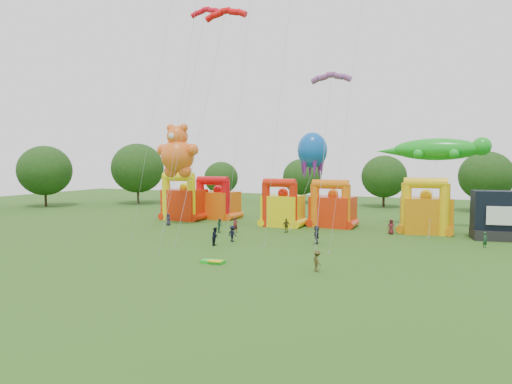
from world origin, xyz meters
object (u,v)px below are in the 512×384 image
at_px(bouncy_castle_2, 282,208).
at_px(spectator_0, 168,219).
at_px(gecko_kite, 435,160).
at_px(spectator_4, 286,226).
at_px(bouncy_castle_0, 183,202).
at_px(octopus_kite, 310,164).
at_px(teddy_bear_kite, 174,166).

xyz_separation_m(bouncy_castle_2, spectator_0, (-14.26, -5.40, -1.62)).
distance_m(bouncy_castle_2, gecko_kite, 20.33).
bearing_deg(spectator_4, gecko_kite, 171.59).
bearing_deg(gecko_kite, spectator_0, -161.56).
bearing_deg(spectator_4, bouncy_castle_2, -106.11).
bearing_deg(bouncy_castle_0, spectator_0, -76.79).
bearing_deg(octopus_kite, bouncy_castle_0, -168.36).
bearing_deg(bouncy_castle_2, spectator_0, -159.26).
bearing_deg(bouncy_castle_0, octopus_kite, 11.64).
height_order(gecko_kite, octopus_kite, octopus_kite).
xyz_separation_m(teddy_bear_kite, octopus_kite, (15.93, 9.32, 0.17)).
xyz_separation_m(bouncy_castle_0, octopus_kite, (18.08, 3.72, 5.52)).
distance_m(teddy_bear_kite, octopus_kite, 18.46).
height_order(bouncy_castle_0, spectator_4, bouncy_castle_0).
bearing_deg(teddy_bear_kite, bouncy_castle_2, 20.11).
bearing_deg(octopus_kite, gecko_kite, 4.13).
distance_m(teddy_bear_kite, spectator_4, 17.38).
height_order(bouncy_castle_2, teddy_bear_kite, teddy_bear_kite).
distance_m(bouncy_castle_2, octopus_kite, 7.60).
bearing_deg(bouncy_castle_2, bouncy_castle_0, 177.65).
relative_size(gecko_kite, spectator_0, 8.71).
relative_size(teddy_bear_kite, gecko_kite, 0.98).
bearing_deg(spectator_4, bouncy_castle_0, -58.53).
xyz_separation_m(teddy_bear_kite, spectator_4, (15.85, 0.02, -7.13)).
height_order(octopus_kite, spectator_0, octopus_kite).
relative_size(teddy_bear_kite, spectator_4, 7.99).
relative_size(spectator_0, spectator_4, 0.93).
distance_m(bouncy_castle_2, spectator_0, 15.33).
bearing_deg(octopus_kite, spectator_0, -149.63).
bearing_deg(spectator_4, teddy_bear_kite, -41.24).
relative_size(bouncy_castle_2, teddy_bear_kite, 0.47).
relative_size(bouncy_castle_0, teddy_bear_kite, 0.51).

